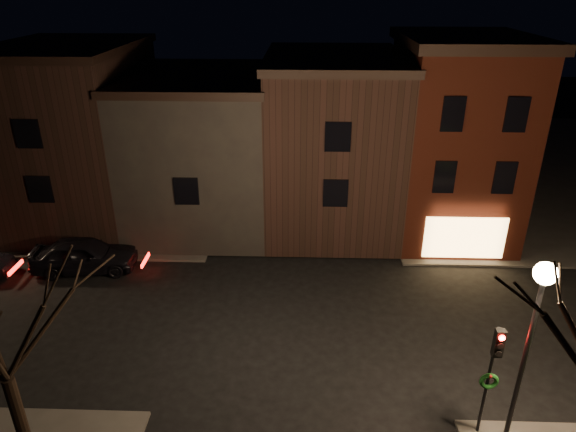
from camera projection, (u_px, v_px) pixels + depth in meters
name	position (u px, v px, depth m)	size (l,w,h in m)	color
ground	(302.00, 325.00, 21.40)	(120.00, 120.00, 0.00)	black
sidewalk_far_right	(568.00, 168.00, 38.86)	(30.00, 30.00, 0.12)	#2D2B28
sidewalk_far_left	(49.00, 162.00, 40.12)	(30.00, 30.00, 0.12)	#2D2B28
corner_building	(455.00, 137.00, 27.45)	(6.50, 8.50, 10.50)	#3D130A
row_building_a	(332.00, 141.00, 28.82)	(7.30, 10.30, 9.40)	black
row_building_b	(204.00, 148.00, 29.26)	(7.80, 10.30, 8.40)	black
row_building_c	(77.00, 134.00, 29.17)	(7.30, 10.30, 9.90)	black
street_lamp_near	(537.00, 310.00, 13.58)	(0.60, 0.60, 6.48)	black
traffic_signal	(493.00, 366.00, 15.05)	(0.58, 0.38, 4.05)	black
parked_car_a	(85.00, 255.00, 25.09)	(2.01, 4.99, 1.70)	black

